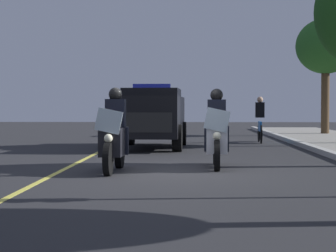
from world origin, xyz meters
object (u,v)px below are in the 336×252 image
object	(u,v)px
police_suv	(152,115)
cyclist_background	(260,120)
tree_behind_suv	(326,47)
police_motorcycle_lead_right	(217,135)
police_motorcycle_lead_left	(114,137)

from	to	relation	value
police_suv	cyclist_background	size ratio (longest dim) A/B	2.82
tree_behind_suv	cyclist_background	bearing A→B (deg)	-32.39
police_motorcycle_lead_right	tree_behind_suv	size ratio (longest dim) A/B	0.41
police_motorcycle_lead_right	tree_behind_suv	xyz separation A→B (m)	(-14.96, 5.58, 3.32)
police_motorcycle_lead_left	police_suv	size ratio (longest dim) A/B	0.43
tree_behind_suv	police_suv	bearing A→B (deg)	-40.39
police_motorcycle_lead_right	tree_behind_suv	distance (m)	16.31
police_motorcycle_lead_right	police_suv	xyz separation A→B (m)	(-6.27, -1.80, 0.37)
police_suv	tree_behind_suv	bearing A→B (deg)	139.61
police_motorcycle_lead_right	cyclist_background	xyz separation A→B (m)	(-9.28, 1.98, 0.14)
cyclist_background	tree_behind_suv	bearing A→B (deg)	147.61
police_motorcycle_lead_right	police_suv	distance (m)	6.54
police_motorcycle_lead_right	cyclist_background	size ratio (longest dim) A/B	1.22
police_motorcycle_lead_left	tree_behind_suv	distance (m)	17.97
police_suv	police_motorcycle_lead_right	bearing A→B (deg)	16.05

